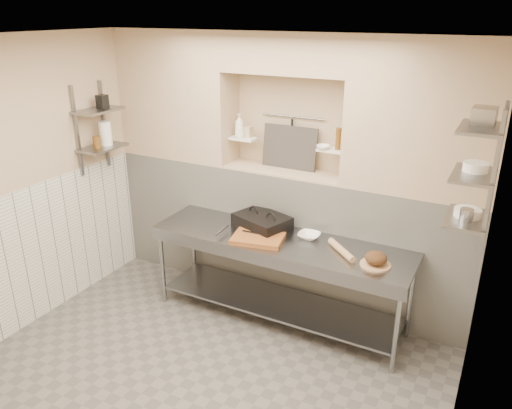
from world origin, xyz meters
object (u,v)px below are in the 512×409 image
Objects in this scene: mixing_bowl at (309,236)px; bread_loaf at (376,258)px; cutting_board at (258,238)px; bowl_alcove at (323,147)px; bottle_soap at (239,126)px; panini_press at (262,222)px; rolling_pin at (341,250)px; jug_left at (105,133)px; prep_table at (279,264)px.

bread_loaf is at bearing -18.79° from mixing_bowl.
mixing_bowl is at bearing 33.41° from cutting_board.
cutting_board is at bearing -122.44° from bowl_alcove.
bowl_alcove is (0.94, -0.02, -0.11)m from bottle_soap.
panini_press is 0.91m from rolling_pin.
bowl_alcove is (-0.41, 0.50, 0.80)m from rolling_pin.
cutting_board is at bearing -52.58° from panini_press.
bread_loaf is 2.00m from bottle_soap.
rolling_pin is at bearing 165.65° from bread_loaf.
panini_press is at bearing 169.14° from bread_loaf.
panini_press is 1.95m from jug_left.
bread_loaf is (1.14, 0.03, 0.05)m from cutting_board.
jug_left is at bearing -165.61° from bowl_alcove.
jug_left reaches higher than bread_loaf.
cutting_board is at bearing -1.13° from jug_left.
bottle_soap reaches higher than jug_left.
bread_loaf is (0.72, -0.25, 0.05)m from mixing_bowl.
jug_left reaches higher than panini_press.
rolling_pin is 1.03m from bowl_alcove.
cutting_board reaches higher than prep_table.
jug_left reaches higher than cutting_board.
bowl_alcove reaches higher than rolling_pin.
panini_press is 0.29m from cutting_board.
bread_loaf is at bearing 1.55° from cutting_board.
mixing_bowl is 0.41m from rolling_pin.
mixing_bowl is at bearing 19.55° from panini_press.
panini_press reaches higher than cutting_board.
panini_press is 1.26m from bread_loaf.
jug_left reaches higher than mixing_bowl.
prep_table is at bearing -35.94° from bottle_soap.
mixing_bowl is at bearing 157.44° from rolling_pin.
bread_loaf is (0.96, -0.07, 0.33)m from prep_table.
bowl_alcove is (0.39, 0.62, 0.81)m from cutting_board.
jug_left is (-2.29, -0.24, 0.82)m from mixing_bowl.
mixing_bowl is at bearing 35.56° from prep_table.
bottle_soap is 1.45m from jug_left.
prep_table is 1.02m from bread_loaf.
bottle_soap is at bearing 160.40° from bread_loaf.
rolling_pin is at bearing -20.87° from bottle_soap.
bottle_soap is at bearing 159.13° from rolling_pin.
panini_press is at bearing 108.90° from cutting_board.
mixing_bowl is 2.44m from jug_left.
cutting_board is 2.52× the size of bread_loaf.
mixing_bowl is 1.10× the size of bread_loaf.
prep_table is at bearing 1.90° from jug_left.
bowl_alcove is at bearing -1.01° from bottle_soap.
bread_loaf is at bearing -19.60° from bottle_soap.
bottle_soap is at bearing 178.99° from bowl_alcove.
mixing_bowl is at bearing 5.98° from jug_left.
panini_press reaches higher than prep_table.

